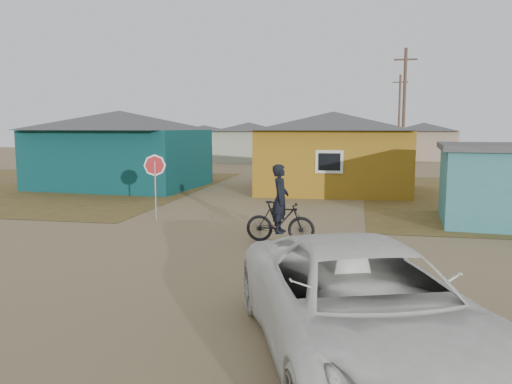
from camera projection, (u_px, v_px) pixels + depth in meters
ground at (195, 263)px, 11.61m from camera, size 120.00×120.00×0.00m
grass_nw at (23, 186)px, 26.97m from camera, size 20.00×18.00×0.00m
house_teal at (120, 148)px, 26.13m from camera, size 8.93×7.08×4.00m
house_yellow at (333, 150)px, 24.48m from camera, size 7.72×6.76×3.90m
house_pale_west at (249, 141)px, 45.60m from camera, size 7.04×6.15×3.60m
house_beige_east at (423, 141)px, 48.32m from camera, size 6.95×6.05×3.60m
house_pale_north at (204, 139)px, 58.84m from camera, size 6.28×5.81×3.40m
utility_pole_near at (404, 111)px, 31.20m from camera, size 1.40×0.20×8.00m
utility_pole_far at (399, 117)px, 46.57m from camera, size 1.40×0.20×8.00m
stop_sign at (155, 172)px, 16.62m from camera, size 0.73×0.06×2.24m
cyclist at (280, 214)px, 13.56m from camera, size 1.90×0.69×2.14m
vehicle at (364, 307)px, 6.50m from camera, size 4.36×6.28×1.59m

